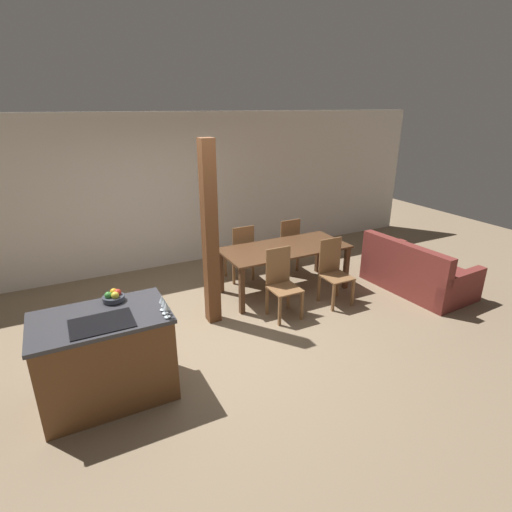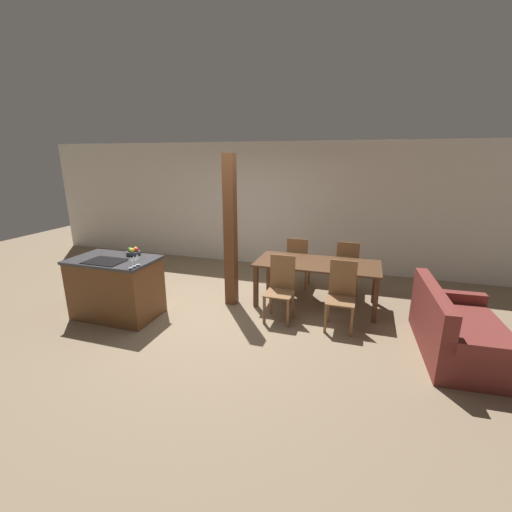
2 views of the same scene
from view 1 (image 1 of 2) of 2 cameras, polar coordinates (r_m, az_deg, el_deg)
The scene contains 14 objects.
ground_plane at distance 5.25m, azimuth -4.94°, elevation -11.52°, with size 16.00×16.00×0.00m, color #847056.
wall_back at distance 7.27m, azimuth -13.85°, elevation 8.70°, with size 11.20×0.08×2.70m.
kitchen_island at distance 4.33m, azimuth -20.63°, elevation -13.36°, with size 1.27×0.80×0.93m.
fruit_bowl at distance 4.32m, azimuth -19.67°, elevation -5.45°, with size 0.22×0.22×0.11m.
wine_glass_near at distance 3.83m, azimuth -12.67°, elevation -7.04°, with size 0.06×0.06×0.15m.
wine_glass_middle at distance 3.89m, azimuth -12.98°, elevation -6.55°, with size 0.06×0.06×0.15m.
wine_glass_far at distance 3.96m, azimuth -13.27°, elevation -6.07°, with size 0.06×0.06×0.15m.
dining_table at distance 6.23m, azimuth 4.12°, elevation 0.50°, with size 1.98×0.90×0.73m.
dining_chair_near_left at distance 5.55m, azimuth 3.69°, elevation -3.76°, with size 0.40×0.40×0.97m.
dining_chair_near_right at distance 6.02m, azimuth 11.02°, elevation -2.10°, with size 0.40×0.40×0.97m.
dining_chair_far_left at distance 6.64m, azimuth -2.19°, elevation 0.51°, with size 0.40×0.40×0.97m.
dining_chair_far_right at distance 7.04m, azimuth 4.39°, elevation 1.65°, with size 0.40×0.40×0.97m.
couch at distance 6.89m, azimuth 21.91°, elevation -2.36°, with size 1.04×1.66×0.84m.
timber_post at distance 5.17m, azimuth -6.58°, elevation 2.85°, with size 0.18×0.18×2.44m.
Camera 1 is at (-1.62, -4.13, 2.80)m, focal length 28.00 mm.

